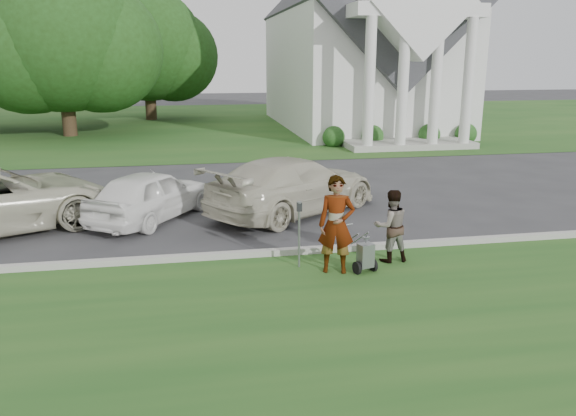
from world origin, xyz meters
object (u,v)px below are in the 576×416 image
object	(u,v)px
church	(360,28)
parking_meter_near	(299,227)
tree_left	(61,41)
tree_back	(147,50)
car_b	(151,195)
striping_cart	(365,256)
car_c	(294,185)
person_right	(391,226)
person_left	(336,225)

from	to	relation	value
church	parking_meter_near	size ratio (longest dim) A/B	17.04
tree_left	tree_back	world-z (taller)	tree_left
car_b	striping_cart	bearing A→B (deg)	166.33
car_b	car_c	distance (m)	3.89
church	person_right	distance (m)	24.76
church	person_left	xyz separation A→B (m)	(-7.76, -23.74, -4.95)
person_right	car_c	size ratio (longest dim) A/B	0.29
church	car_b	size ratio (longest dim) A/B	5.96
tree_back	car_b	xyz separation A→B (m)	(1.37, -26.02, -4.04)
tree_back	car_b	bearing A→B (deg)	-86.98
striping_cart	parking_meter_near	bearing A→B (deg)	142.23
parking_meter_near	car_b	distance (m)	5.29
car_c	person_left	bearing A→B (deg)	144.12
car_c	tree_left	bearing A→B (deg)	-8.54
church	tree_back	distance (m)	14.77
striping_cart	person_left	xyz separation A→B (m)	(-0.58, 0.14, 0.63)
striping_cart	person_left	world-z (taller)	person_left
tree_back	car_c	world-z (taller)	tree_back
tree_back	parking_meter_near	xyz separation A→B (m)	(4.57, -30.23, -3.84)
person_right	church	bearing A→B (deg)	-108.89
parking_meter_near	tree_back	bearing A→B (deg)	98.60
tree_left	striping_cart	size ratio (longest dim) A/B	11.16
church	tree_back	size ratio (longest dim) A/B	2.51
parking_meter_near	car_c	bearing A→B (deg)	80.74
church	tree_back	world-z (taller)	church
person_left	person_right	world-z (taller)	person_left
tree_back	person_left	xyz separation A→B (m)	(5.25, -30.61, -3.74)
tree_left	parking_meter_near	xyz separation A→B (m)	(8.57, -22.23, -4.22)
tree_left	striping_cart	world-z (taller)	tree_left
church	parking_meter_near	world-z (taller)	church
tree_left	car_c	world-z (taller)	tree_left
person_right	tree_left	bearing A→B (deg)	-68.01
tree_left	parking_meter_near	distance (m)	24.20
church	person_left	world-z (taller)	church
tree_left	car_b	xyz separation A→B (m)	(5.37, -18.02, -4.42)
striping_cart	parking_meter_near	size ratio (longest dim) A/B	0.67
striping_cart	person_right	world-z (taller)	person_right
tree_left	parking_meter_near	world-z (taller)	tree_left
striping_cart	parking_meter_near	distance (m)	1.46
striping_cart	car_b	distance (m)	6.51
striping_cart	car_c	world-z (taller)	car_c
parking_meter_near	car_c	xyz separation A→B (m)	(0.69, 4.23, -0.10)
tree_left	person_left	size ratio (longest dim) A/B	5.36
person_right	car_b	xyz separation A→B (m)	(-5.18, 4.19, -0.09)
striping_cart	person_right	size ratio (longest dim) A/B	0.61
person_left	person_right	bearing A→B (deg)	32.86
person_left	person_right	size ratio (longest dim) A/B	1.27
tree_left	car_b	distance (m)	19.32
church	tree_left	bearing A→B (deg)	-176.21
person_right	car_b	size ratio (longest dim) A/B	0.39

